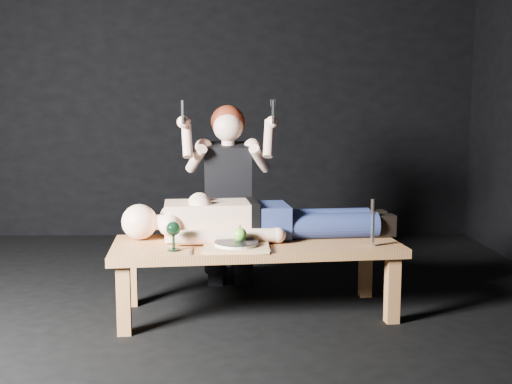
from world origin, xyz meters
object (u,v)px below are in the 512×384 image
table (256,278)px  lying_man (262,215)px  kneeling_woman (228,194)px  serving_tray (236,247)px  goblet (173,236)px  carving_knife (373,223)px

table → lying_man: lying_man is taller
kneeling_woman → serving_tray: kneeling_woman is taller
goblet → carving_knife: (1.16, 0.11, 0.06)m
serving_tray → goblet: bearing=-173.8°
kneeling_woman → goblet: bearing=-110.5°
lying_man → kneeling_woman: 0.52m
serving_tray → carving_knife: (0.80, 0.07, 0.13)m
table → goblet: size_ratio=10.24×
table → kneeling_woman: kneeling_woman is taller
kneeling_woman → goblet: size_ratio=7.85×
lying_man → serving_tray: bearing=-120.9°
table → kneeling_woman: size_ratio=1.30×
goblet → carving_knife: size_ratio=0.60×
lying_man → serving_tray: (-0.15, -0.34, -0.13)m
goblet → carving_knife: 1.16m
table → goblet: goblet is taller
table → carving_knife: size_ratio=6.15×
table → carving_knife: 0.78m
lying_man → goblet: bearing=-149.8°
table → lying_man: (0.04, 0.15, 0.36)m
carving_knife → table: bearing=163.4°
table → serving_tray: bearing=-128.2°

